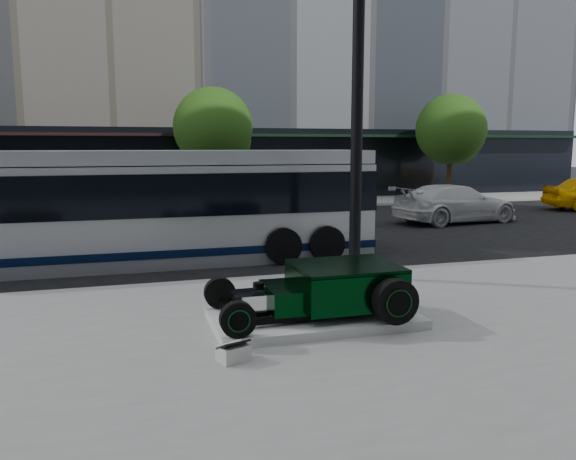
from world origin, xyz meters
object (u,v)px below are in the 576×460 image
object	(u,v)px
lamppost	(357,98)
hot_rod	(333,287)
white_sedan	(455,204)
transit_bus	(144,206)

from	to	relation	value
lamppost	hot_rod	bearing A→B (deg)	-119.54
hot_rod	white_sedan	bearing A→B (deg)	49.14
transit_bus	hot_rod	bearing A→B (deg)	-66.71
transit_bus	lamppost	bearing A→B (deg)	-39.22
transit_bus	white_sedan	distance (m)	13.04
hot_rod	transit_bus	size ratio (longest dim) A/B	0.27
transit_bus	white_sedan	bearing A→B (deg)	20.12
hot_rod	lamppost	size ratio (longest dim) A/B	0.38
hot_rod	white_sedan	world-z (taller)	white_sedan
lamppost	white_sedan	xyz separation A→B (m)	(7.83, 8.07, -3.30)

